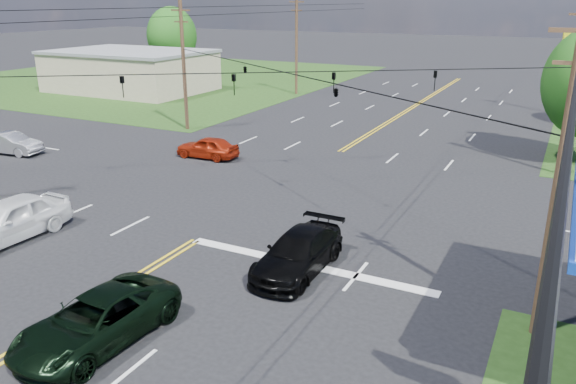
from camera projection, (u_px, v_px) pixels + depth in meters
The scene contains 16 objects.
ground at pixel (284, 186), 29.89m from camera, with size 280.00×280.00×0.00m, color black.
grass_nw at pixel (156, 77), 71.84m from camera, with size 46.00×48.00×0.03m, color #1E3A12.
stop_bar at pixel (306, 265), 21.00m from camera, with size 10.00×0.50×0.02m, color silver.
retail_nw at pixel (131, 72), 60.62m from camera, with size 16.00×11.00×4.00m, color tan.
pole_se at pixel (559, 176), 15.14m from camera, with size 1.60×0.28×9.50m.
pole_nw at pixel (184, 64), 41.44m from camera, with size 1.60×0.28×9.50m.
pole_ne at pixel (574, 88), 30.33m from camera, with size 1.60×0.28×9.50m.
pole_left_far at pixel (296, 43), 57.38m from camera, with size 1.60×0.28×10.00m.
span_wire_signals at pixel (284, 72), 27.94m from camera, with size 26.00×18.00×1.13m.
power_lines at pixel (264, 19), 25.41m from camera, with size 26.04×100.00×0.64m.
tree_far_l at pixel (172, 36), 68.87m from camera, with size 6.08×6.08×8.72m.
pickup_dkgreen at pixel (97, 320), 16.09m from camera, with size 2.37×5.14×1.43m, color black.
suv_black at pixel (298, 253), 20.38m from camera, with size 2.00×4.93×1.43m, color black.
pickup_white at pixel (9, 219), 23.03m from camera, with size 2.07×5.13×1.75m, color white.
sedan_silver at pixel (11, 143), 35.99m from camera, with size 1.45×4.15×1.37m, color #9F9FA3.
sedan_red at pixel (207, 147), 35.05m from camera, with size 1.60×3.98×1.36m, color #A0210B.
Camera 1 is at (12.98, -13.22, 9.43)m, focal length 35.00 mm.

